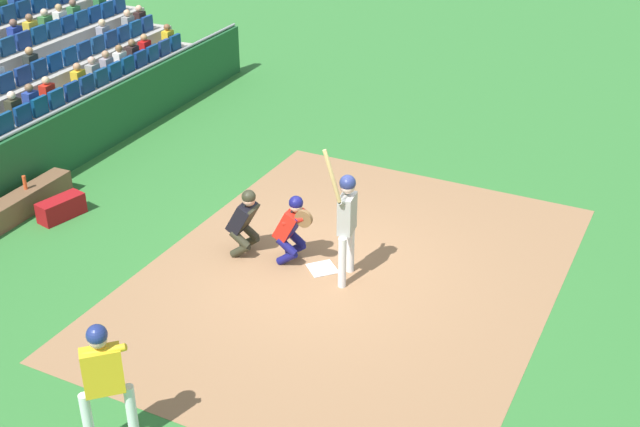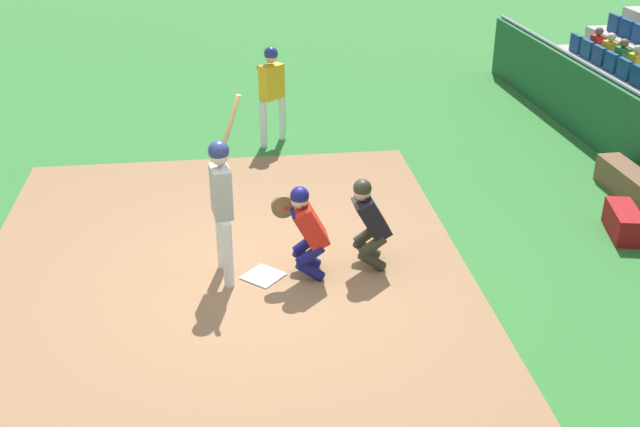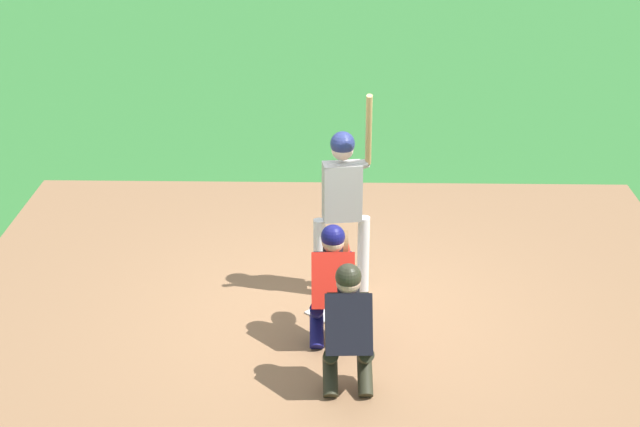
{
  "view_description": "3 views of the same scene",
  "coord_description": "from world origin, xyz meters",
  "px_view_note": "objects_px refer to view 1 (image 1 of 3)",
  "views": [
    {
      "loc": [
        10.56,
        4.71,
        7.25
      ],
      "look_at": [
        0.02,
        -0.03,
        1.06
      ],
      "focal_mm": 45.71,
      "sensor_mm": 36.0,
      "label": 1
    },
    {
      "loc": [
        -8.66,
        0.72,
        5.2
      ],
      "look_at": [
        -0.53,
        -0.66,
        1.12
      ],
      "focal_mm": 43.68,
      "sensor_mm": 36.0,
      "label": 2
    },
    {
      "loc": [
        -0.33,
        -8.76,
        5.07
      ],
      "look_at": [
        -0.15,
        -0.24,
        1.27
      ],
      "focal_mm": 53.12,
      "sensor_mm": 36.0,
      "label": 3
    }
  ],
  "objects_px": {
    "batter_at_plate": "(347,216)",
    "catcher_crouching": "(292,225)",
    "equipment_duffel_bag": "(61,208)",
    "dugout_bench": "(12,210)",
    "water_bottle_on_bench": "(25,183)",
    "home_plate_marker": "(322,269)",
    "home_plate_umpire": "(245,219)",
    "on_deck_batter": "(103,374)"
  },
  "relations": [
    {
      "from": "dugout_bench",
      "to": "equipment_duffel_bag",
      "type": "height_order",
      "value": "dugout_bench"
    },
    {
      "from": "on_deck_batter",
      "to": "home_plate_marker",
      "type": "bearing_deg",
      "value": 171.95
    },
    {
      "from": "home_plate_umpire",
      "to": "dugout_bench",
      "type": "xyz_separation_m",
      "value": [
        0.72,
        -4.53,
        -0.47
      ]
    },
    {
      "from": "catcher_crouching",
      "to": "on_deck_batter",
      "type": "height_order",
      "value": "on_deck_batter"
    },
    {
      "from": "home_plate_marker",
      "to": "equipment_duffel_bag",
      "type": "height_order",
      "value": "equipment_duffel_bag"
    },
    {
      "from": "home_plate_marker",
      "to": "batter_at_plate",
      "type": "bearing_deg",
      "value": 76.69
    },
    {
      "from": "home_plate_umpire",
      "to": "equipment_duffel_bag",
      "type": "height_order",
      "value": "home_plate_umpire"
    },
    {
      "from": "home_plate_marker",
      "to": "dugout_bench",
      "type": "distance_m",
      "value": 5.99
    },
    {
      "from": "home_plate_marker",
      "to": "equipment_duffel_bag",
      "type": "xyz_separation_m",
      "value": [
        0.33,
        -5.18,
        0.18
      ]
    },
    {
      "from": "water_bottle_on_bench",
      "to": "on_deck_batter",
      "type": "height_order",
      "value": "on_deck_batter"
    },
    {
      "from": "water_bottle_on_bench",
      "to": "home_plate_marker",
      "type": "bearing_deg",
      "value": 93.27
    },
    {
      "from": "catcher_crouching",
      "to": "water_bottle_on_bench",
      "type": "relative_size",
      "value": 4.69
    },
    {
      "from": "home_plate_umpire",
      "to": "equipment_duffel_bag",
      "type": "distance_m",
      "value": 3.82
    },
    {
      "from": "equipment_duffel_bag",
      "to": "batter_at_plate",
      "type": "bearing_deg",
      "value": 106.65
    },
    {
      "from": "on_deck_batter",
      "to": "home_plate_umpire",
      "type": "bearing_deg",
      "value": -171.22
    },
    {
      "from": "catcher_crouching",
      "to": "on_deck_batter",
      "type": "xyz_separation_m",
      "value": [
        4.79,
        -0.12,
        0.39
      ]
    },
    {
      "from": "dugout_bench",
      "to": "batter_at_plate",
      "type": "bearing_deg",
      "value": 96.17
    },
    {
      "from": "batter_at_plate",
      "to": "on_deck_batter",
      "type": "bearing_deg",
      "value": -13.76
    },
    {
      "from": "equipment_duffel_bag",
      "to": "on_deck_batter",
      "type": "distance_m",
      "value": 6.38
    },
    {
      "from": "equipment_duffel_bag",
      "to": "home_plate_marker",
      "type": "bearing_deg",
      "value": 108.07
    },
    {
      "from": "batter_at_plate",
      "to": "water_bottle_on_bench",
      "type": "xyz_separation_m",
      "value": [
        0.23,
        -6.42,
        -0.6
      ]
    },
    {
      "from": "water_bottle_on_bench",
      "to": "on_deck_batter",
      "type": "bearing_deg",
      "value": 50.06
    },
    {
      "from": "dugout_bench",
      "to": "equipment_duffel_bag",
      "type": "distance_m",
      "value": 0.89
    },
    {
      "from": "catcher_crouching",
      "to": "on_deck_batter",
      "type": "relative_size",
      "value": 0.71
    },
    {
      "from": "catcher_crouching",
      "to": "equipment_duffel_bag",
      "type": "distance_m",
      "value": 4.66
    },
    {
      "from": "water_bottle_on_bench",
      "to": "equipment_duffel_bag",
      "type": "xyz_separation_m",
      "value": [
        -0.01,
        0.78,
        -0.38
      ]
    },
    {
      "from": "batter_at_plate",
      "to": "water_bottle_on_bench",
      "type": "height_order",
      "value": "batter_at_plate"
    },
    {
      "from": "dugout_bench",
      "to": "home_plate_umpire",
      "type": "bearing_deg",
      "value": 99.04
    },
    {
      "from": "water_bottle_on_bench",
      "to": "on_deck_batter",
      "type": "xyz_separation_m",
      "value": [
        4.42,
        5.28,
        0.53
      ]
    },
    {
      "from": "batter_at_plate",
      "to": "water_bottle_on_bench",
      "type": "relative_size",
      "value": 8.7
    },
    {
      "from": "equipment_duffel_bag",
      "to": "on_deck_batter",
      "type": "bearing_deg",
      "value": 59.86
    },
    {
      "from": "home_plate_marker",
      "to": "dugout_bench",
      "type": "xyz_separation_m",
      "value": [
        0.8,
        -5.93,
        0.2
      ]
    },
    {
      "from": "home_plate_umpire",
      "to": "batter_at_plate",
      "type": "bearing_deg",
      "value": 89.1
    },
    {
      "from": "home_plate_umpire",
      "to": "equipment_duffel_bag",
      "type": "xyz_separation_m",
      "value": [
        0.25,
        -3.78,
        -0.49
      ]
    },
    {
      "from": "equipment_duffel_bag",
      "to": "dugout_bench",
      "type": "bearing_deg",
      "value": -43.43
    },
    {
      "from": "batter_at_plate",
      "to": "home_plate_umpire",
      "type": "distance_m",
      "value": 1.93
    },
    {
      "from": "catcher_crouching",
      "to": "equipment_duffel_bag",
      "type": "xyz_separation_m",
      "value": [
        0.35,
        -4.62,
        -0.51
      ]
    },
    {
      "from": "batter_at_plate",
      "to": "catcher_crouching",
      "type": "xyz_separation_m",
      "value": [
        -0.13,
        -1.02,
        -0.47
      ]
    },
    {
      "from": "catcher_crouching",
      "to": "water_bottle_on_bench",
      "type": "bearing_deg",
      "value": -86.18
    },
    {
      "from": "on_deck_batter",
      "to": "equipment_duffel_bag",
      "type": "bearing_deg",
      "value": -134.56
    },
    {
      "from": "water_bottle_on_bench",
      "to": "home_plate_umpire",
      "type": "bearing_deg",
      "value": 93.26
    },
    {
      "from": "dugout_bench",
      "to": "on_deck_batter",
      "type": "distance_m",
      "value": 6.64
    }
  ]
}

